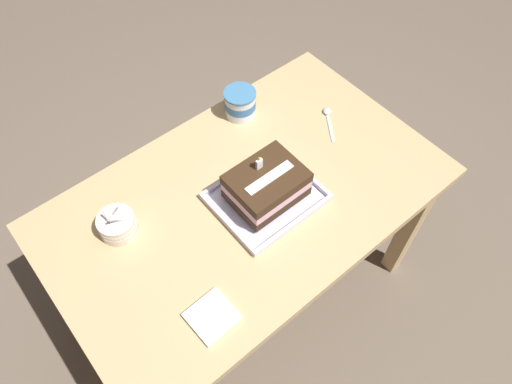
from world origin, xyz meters
TOP-DOWN VIEW (x-y plane):
  - ground_plane at (0.00, 0.00)m, footprint 8.00×8.00m
  - dining_table at (0.00, 0.00)m, footprint 1.24×0.75m
  - foil_tray at (0.04, -0.05)m, footprint 0.31×0.27m
  - birthday_cake at (0.04, -0.05)m, footprint 0.22×0.17m
  - bowl_stack at (-0.37, 0.14)m, footprint 0.11×0.11m
  - ice_cream_tub at (0.21, 0.29)m, footprint 0.11×0.11m
  - serving_spoon_near_tray at (0.43, 0.08)m, footprint 0.10×0.14m
  - napkin_pile at (-0.31, -0.24)m, footprint 0.12×0.12m

SIDE VIEW (x-z plane):
  - ground_plane at x=0.00m, z-range 0.00..0.00m
  - dining_table at x=0.00m, z-range 0.26..0.97m
  - serving_spoon_near_tray at x=0.43m, z-range 0.71..0.73m
  - napkin_pile at x=-0.31m, z-range 0.71..0.73m
  - foil_tray at x=0.04m, z-range 0.71..0.73m
  - bowl_stack at x=-0.37m, z-range 0.69..0.80m
  - ice_cream_tub at x=0.21m, z-range 0.71..0.81m
  - birthday_cake at x=0.04m, z-range 0.71..0.86m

